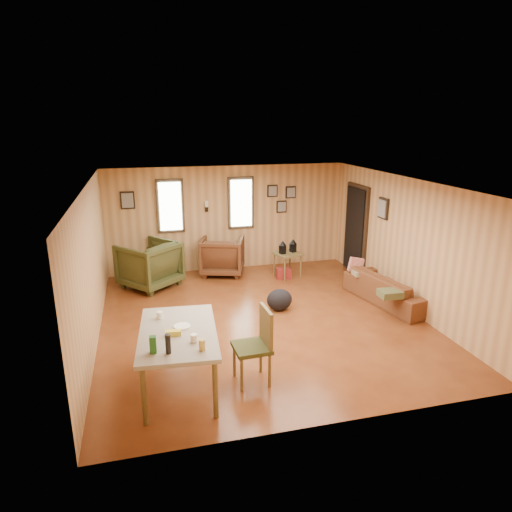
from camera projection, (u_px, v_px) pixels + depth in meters
The scene contains 11 objects.
room at pixel (267, 249), 8.02m from camera, with size 5.54×6.04×2.44m.
sofa at pixel (390, 284), 8.70m from camera, with size 1.94×0.57×0.76m, color brown.
recliner_brown at pixel (223, 254), 10.31m from camera, with size 0.92×0.86×0.95m, color #542E19.
recliner_green at pixel (149, 262), 9.50m from camera, with size 1.04×0.97×1.07m, color #3C3F1D.
end_table at pixel (155, 258), 10.32m from camera, with size 0.68×0.66×0.67m.
side_table at pixel (288, 252), 10.10m from camera, with size 0.66×0.66×0.85m.
cooler at pixel (283, 273), 10.12m from camera, with size 0.33×0.25×0.23m.
backpack at pixel (279, 300), 8.40m from camera, with size 0.57×0.51×0.41m.
sofa_pillows at pixel (373, 280), 8.55m from camera, with size 0.41×1.63×0.34m.
dining_table at pixel (178, 337), 5.79m from camera, with size 1.09×1.68×1.06m.
dining_chair at pixel (257, 341), 6.02m from camera, with size 0.49×0.49×1.04m.
Camera 1 is at (-1.94, -7.15, 3.40)m, focal length 32.00 mm.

